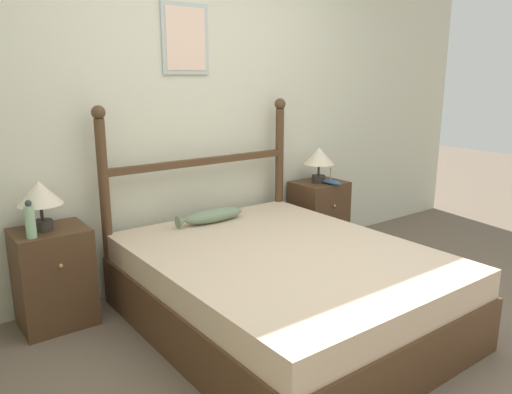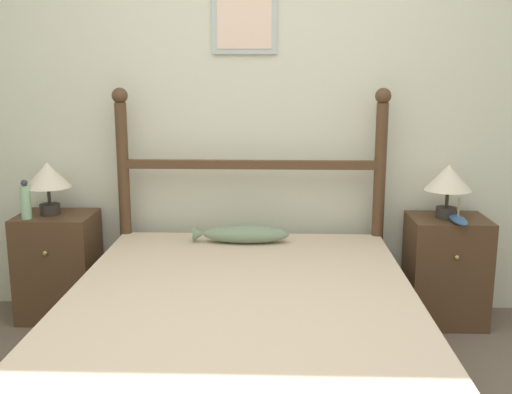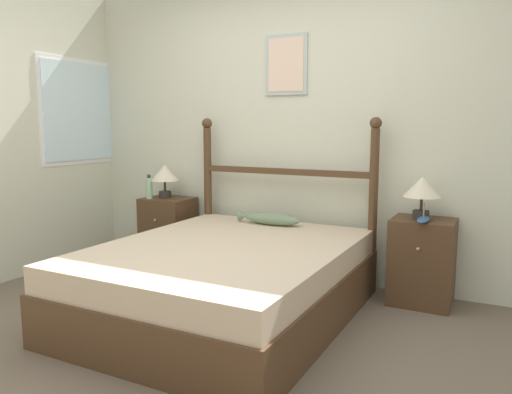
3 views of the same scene
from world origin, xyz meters
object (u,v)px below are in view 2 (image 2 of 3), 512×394
(nightstand_right, at_px, (446,270))
(fish_pillow, at_px, (243,234))
(table_lamp_right, at_px, (448,180))
(table_lamp_left, at_px, (48,178))
(bed, at_px, (242,344))
(model_boat, at_px, (458,219))
(nightstand_left, at_px, (59,266))
(bottle, at_px, (26,201))

(nightstand_right, xyz_separation_m, fish_pillow, (-1.19, -0.11, 0.23))
(table_lamp_right, bearing_deg, table_lamp_left, 179.75)
(table_lamp_left, bearing_deg, bed, -36.71)
(nightstand_right, distance_m, fish_pillow, 1.21)
(table_lamp_left, height_order, fish_pillow, table_lamp_left)
(table_lamp_left, relative_size, model_boat, 1.20)
(nightstand_left, distance_m, nightstand_right, 2.30)
(nightstand_left, relative_size, model_boat, 2.47)
(nightstand_left, height_order, nightstand_right, same)
(nightstand_right, distance_m, table_lamp_right, 0.54)
(nightstand_left, distance_m, table_lamp_right, 2.34)
(fish_pillow, bearing_deg, bottle, -179.77)
(bottle, bearing_deg, nightstand_left, 41.81)
(bed, xyz_separation_m, table_lamp_left, (-1.18, 0.88, 0.60))
(table_lamp_left, xyz_separation_m, table_lamp_right, (2.31, -0.01, 0.00))
(fish_pillow, bearing_deg, bed, -87.29)
(nightstand_left, distance_m, bottle, 0.45)
(table_lamp_left, height_order, model_boat, table_lamp_left)
(model_boat, height_order, fish_pillow, model_boat)
(model_boat, bearing_deg, bottle, 179.84)
(model_boat, distance_m, fish_pillow, 1.20)
(bed, bearing_deg, bottle, 148.94)
(nightstand_right, bearing_deg, bed, -142.67)
(nightstand_right, relative_size, fish_pillow, 1.16)
(bed, distance_m, bottle, 1.56)
(bed, relative_size, bottle, 8.76)
(bottle, relative_size, model_boat, 0.89)
(table_lamp_left, distance_m, bottle, 0.19)
(nightstand_left, height_order, model_boat, model_boat)
(table_lamp_right, bearing_deg, nightstand_left, 179.83)
(nightstand_left, xyz_separation_m, nightstand_right, (2.30, 0.00, 0.00))
(table_lamp_left, distance_m, model_boat, 2.36)
(bottle, xyz_separation_m, model_boat, (2.44, -0.01, -0.09))
(model_boat, bearing_deg, nightstand_left, 177.10)
(table_lamp_right, xyz_separation_m, fish_pillow, (-1.16, -0.10, -0.30))
(bed, relative_size, nightstand_left, 3.14)
(table_lamp_left, height_order, bottle, table_lamp_left)
(bed, xyz_separation_m, nightstand_left, (-1.15, 0.88, 0.07))
(table_lamp_left, xyz_separation_m, fish_pillow, (1.14, -0.11, -0.30))
(nightstand_left, xyz_separation_m, table_lamp_left, (-0.03, 0.00, 0.54))
(bed, xyz_separation_m, fish_pillow, (-0.04, 0.77, 0.30))
(bed, distance_m, table_lamp_left, 1.59)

